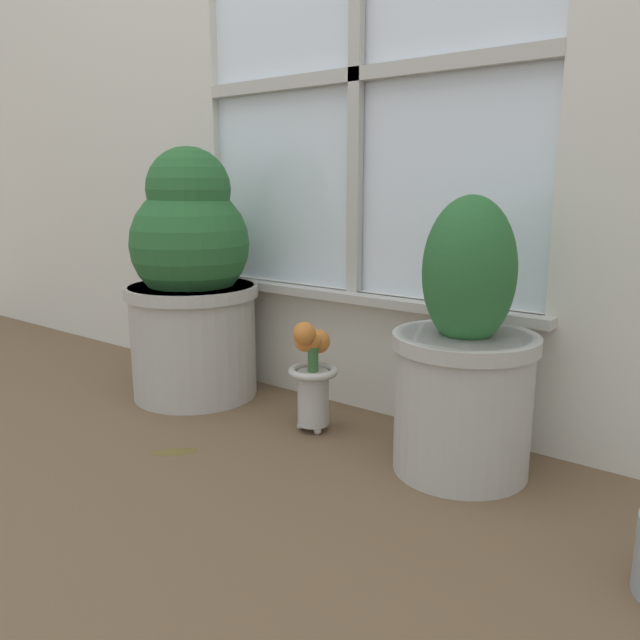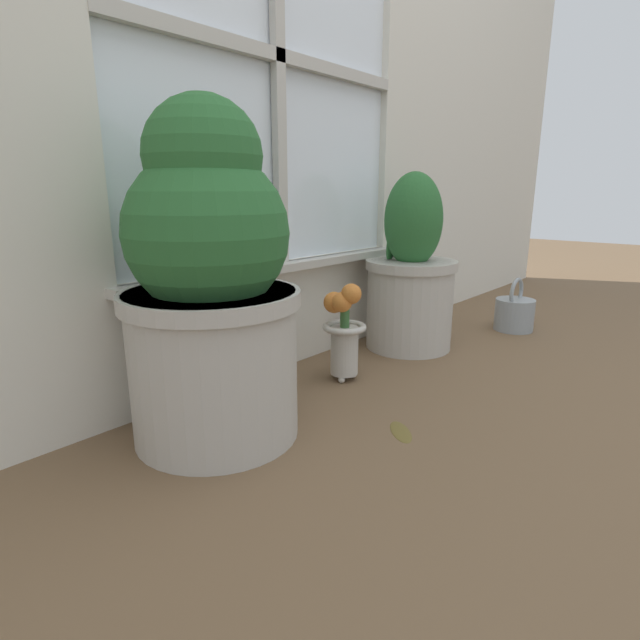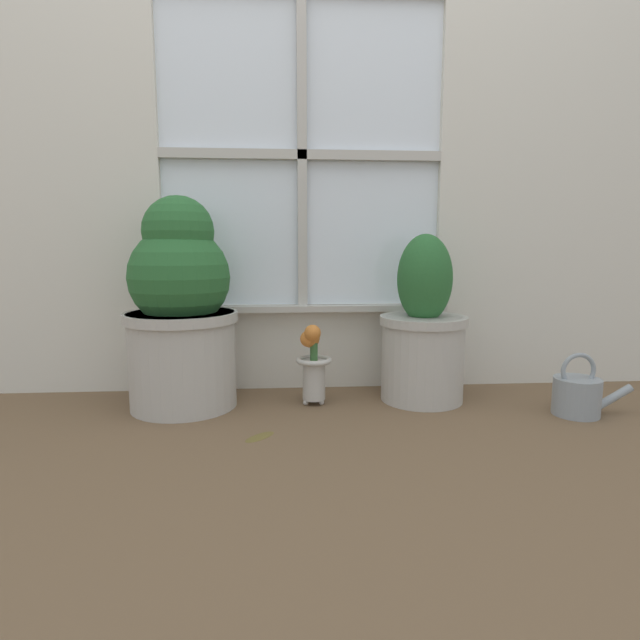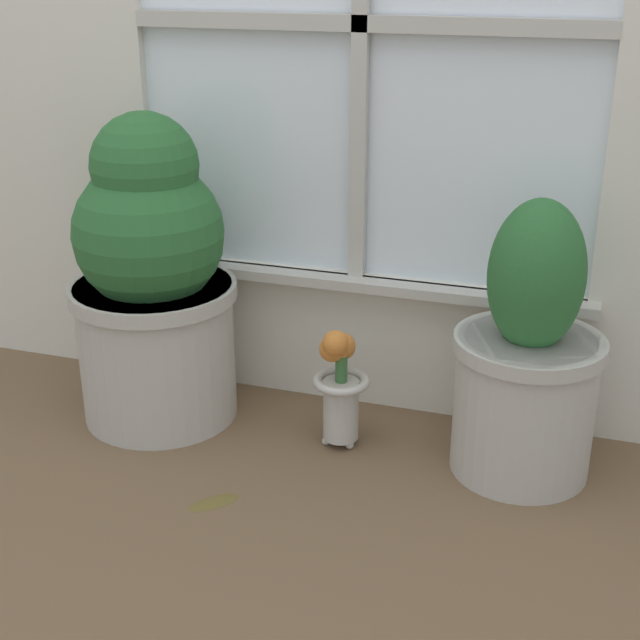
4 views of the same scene
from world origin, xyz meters
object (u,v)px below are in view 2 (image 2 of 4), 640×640
potted_plant_left (210,286)px  flower_vase (344,329)px  potted_plant_right (411,278)px  watering_can (515,313)px

potted_plant_left → flower_vase: (0.46, -0.01, -0.19)m
potted_plant_left → flower_vase: bearing=-1.0°
potted_plant_right → watering_can: bearing=-23.2°
potted_plant_right → watering_can: 0.55m
flower_vase → potted_plant_right: bearing=3.2°
potted_plant_left → potted_plant_right: bearing=1.0°
flower_vase → watering_can: bearing=-11.7°
potted_plant_right → potted_plant_left: bearing=-179.0°
potted_plant_right → flower_vase: (-0.40, -0.02, -0.10)m
watering_can → potted_plant_left: bearing=171.9°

